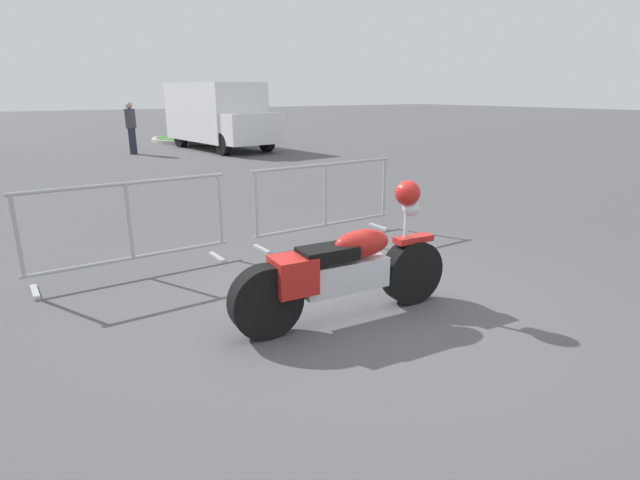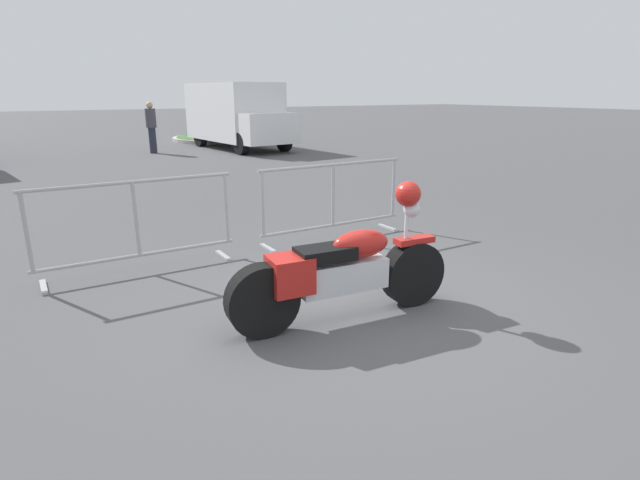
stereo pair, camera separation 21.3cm
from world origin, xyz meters
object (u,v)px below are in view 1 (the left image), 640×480
object	(u,v)px
motorcycle	(345,270)
pedestrian	(131,126)
crowd_barrier_near	(130,228)
delivery_van	(218,114)
crowd_barrier_far	(325,200)

from	to	relation	value
motorcycle	pedestrian	size ratio (longest dim) A/B	1.29
motorcycle	crowd_barrier_near	world-z (taller)	motorcycle
delivery_van	pedestrian	world-z (taller)	delivery_van
crowd_barrier_near	delivery_van	xyz separation A→B (m)	(5.96, 11.77, 0.69)
crowd_barrier_near	crowd_barrier_far	xyz separation A→B (m)	(2.64, 0.00, 0.00)
motorcycle	pedestrian	distance (m)	14.17
crowd_barrier_near	delivery_van	size ratio (longest dim) A/B	0.44
motorcycle	crowd_barrier_far	world-z (taller)	motorcycle
crowd_barrier_far	motorcycle	bearing A→B (deg)	-120.46
crowd_barrier_near	delivery_van	world-z (taller)	delivery_van
motorcycle	delivery_van	bearing A→B (deg)	77.05
motorcycle	crowd_barrier_far	bearing A→B (deg)	64.94
pedestrian	motorcycle	bearing A→B (deg)	157.53
crowd_barrier_near	crowd_barrier_far	size ratio (longest dim) A/B	1.00
motorcycle	pedestrian	bearing A→B (deg)	88.87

